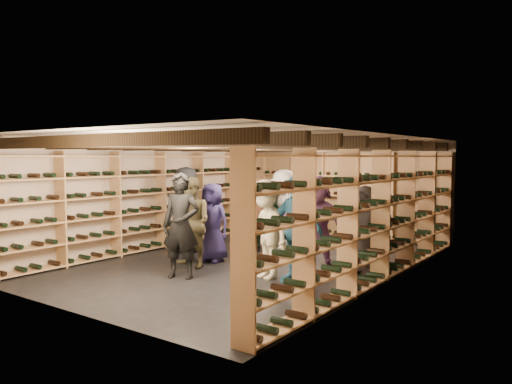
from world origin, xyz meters
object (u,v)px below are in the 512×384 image
object	(u,v)px
person_1	(181,226)
person_9	(284,210)
crate_loose	(353,255)
person_2	(191,222)
person_0	(186,209)
person_6	(212,222)
person_10	(262,214)
crate_stack_right	(289,238)
person_12	(364,230)
person_3	(266,229)
person_5	(258,215)
person_11	(318,221)
crate_stack_left	(307,233)
person_4	(295,229)

from	to	relation	value
person_1	person_9	bearing A→B (deg)	67.08
crate_loose	person_2	size ratio (longest dim) A/B	0.30
person_0	person_6	size ratio (longest dim) A/B	1.19
person_1	person_10	size ratio (longest dim) A/B	1.17
crate_stack_right	crate_loose	bearing A→B (deg)	-17.90
person_2	person_12	bearing A→B (deg)	33.69
person_3	person_12	bearing A→B (deg)	65.94
person_6	person_12	xyz separation A→B (m)	(2.83, 0.74, 0.01)
person_9	person_12	bearing A→B (deg)	-1.76
crate_loose	person_5	world-z (taller)	person_5
person_2	person_11	size ratio (longest dim) A/B	0.99
person_0	person_6	world-z (taller)	person_0
crate_stack_left	crate_loose	distance (m)	1.49
person_2	person_6	bearing A→B (deg)	99.86
crate_stack_left	person_5	xyz separation A→B (m)	(-0.62, -1.02, 0.45)
person_2	person_6	xyz separation A→B (m)	(-0.02, 0.62, -0.07)
person_1	person_12	bearing A→B (deg)	19.34
person_0	person_3	world-z (taller)	person_0
crate_stack_right	person_12	xyz separation A→B (m)	(2.57, -1.65, 0.60)
crate_loose	person_5	xyz separation A→B (m)	(-1.98, -0.50, 0.71)
person_3	person_5	distance (m)	2.31
crate_stack_left	crate_stack_right	size ratio (longest dim) A/B	1.15
person_9	person_11	bearing A→B (deg)	-13.38
crate_loose	person_2	xyz separation A→B (m)	(-2.14, -2.41, 0.75)
person_2	person_10	bearing A→B (deg)	99.64
person_5	person_6	world-z (taller)	person_5
person_3	person_6	world-z (taller)	person_3
person_0	person_2	distance (m)	1.54
person_6	person_4	bearing A→B (deg)	-17.98
person_2	person_9	world-z (taller)	person_9
crate_stack_right	person_1	xyz separation A→B (m)	(0.19, -3.72, 0.72)
person_5	person_10	distance (m)	0.55
crate_stack_right	person_12	bearing A→B (deg)	-32.78
crate_loose	person_2	distance (m)	3.30
person_4	person_12	xyz separation A→B (m)	(0.65, 1.23, -0.10)
crate_loose	crate_stack_left	bearing A→B (deg)	159.00
crate_stack_left	person_11	distance (m)	1.93
person_12	person_10	bearing A→B (deg)	158.51
crate_stack_right	person_3	xyz separation A→B (m)	(1.37, -2.91, 0.66)
person_0	person_3	size ratio (longest dim) A/B	1.10
person_3	person_11	bearing A→B (deg)	98.75
person_9	person_10	size ratio (longest dim) A/B	1.16
person_3	person_12	size ratio (longest dim) A/B	1.07
person_4	person_9	world-z (taller)	person_9
crate_stack_left	person_5	size ratio (longest dim) A/B	0.43
person_1	person_6	world-z (taller)	person_1
crate_stack_right	person_1	world-z (taller)	person_1
person_0	person_11	xyz separation A→B (m)	(2.98, 0.37, -0.06)
person_0	crate_loose	bearing A→B (deg)	20.27
person_5	person_12	distance (m)	2.71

